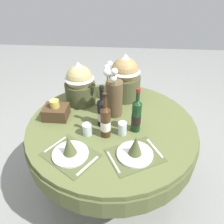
% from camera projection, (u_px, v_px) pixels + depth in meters
% --- Properties ---
extents(ground, '(8.00, 8.00, 0.00)m').
position_uv_depth(ground, '(112.00, 180.00, 2.12)').
color(ground, gray).
extents(dining_table, '(1.36, 1.36, 0.72)m').
position_uv_depth(dining_table, '(112.00, 135.00, 1.78)').
color(dining_table, '#5B6638').
rests_on(dining_table, ground).
extents(place_setting_left, '(0.43, 0.40, 0.16)m').
position_uv_depth(place_setting_left, '(70.00, 150.00, 1.39)').
color(place_setting_left, '#4E562F').
rests_on(place_setting_left, dining_table).
extents(place_setting_right, '(0.42, 0.39, 0.16)m').
position_uv_depth(place_setting_right, '(135.00, 150.00, 1.39)').
color(place_setting_right, '#4E562F').
rests_on(place_setting_right, dining_table).
extents(flower_vase, '(0.15, 0.21, 0.44)m').
position_uv_depth(flower_vase, '(114.00, 95.00, 1.70)').
color(flower_vase, brown).
rests_on(flower_vase, dining_table).
extents(wine_bottle_left, '(0.07, 0.07, 0.36)m').
position_uv_depth(wine_bottle_left, '(136.00, 116.00, 1.55)').
color(wine_bottle_left, '#143819').
rests_on(wine_bottle_left, dining_table).
extents(wine_bottle_centre, '(0.07, 0.07, 0.36)m').
position_uv_depth(wine_bottle_centre, '(105.00, 121.00, 1.50)').
color(wine_bottle_centre, '#422814').
rests_on(wine_bottle_centre, dining_table).
extents(wine_bottle_right, '(0.08, 0.08, 0.34)m').
position_uv_depth(wine_bottle_right, '(102.00, 112.00, 1.61)').
color(wine_bottle_right, black).
rests_on(wine_bottle_right, dining_table).
extents(tumbler_near_right, '(0.07, 0.07, 0.10)m').
position_uv_depth(tumbler_near_right, '(122.00, 128.00, 1.56)').
color(tumbler_near_right, silver).
rests_on(tumbler_near_right, dining_table).
extents(tumbler_mid, '(0.07, 0.07, 0.09)m').
position_uv_depth(tumbler_mid, '(87.00, 129.00, 1.56)').
color(tumbler_mid, silver).
rests_on(tumbler_mid, dining_table).
extents(gift_tub_back_left, '(0.27, 0.27, 0.38)m').
position_uv_depth(gift_tub_back_left, '(80.00, 82.00, 1.85)').
color(gift_tub_back_left, '#474C2D').
rests_on(gift_tub_back_left, dining_table).
extents(gift_tub_back_centre, '(0.29, 0.29, 0.42)m').
position_uv_depth(gift_tub_back_centre, '(125.00, 75.00, 1.90)').
color(gift_tub_back_centre, '#474C2D').
rests_on(gift_tub_back_centre, dining_table).
extents(woven_basket_side_left, '(0.19, 0.16, 0.16)m').
position_uv_depth(woven_basket_side_left, '(56.00, 111.00, 1.73)').
color(woven_basket_side_left, '#47331E').
rests_on(woven_basket_side_left, dining_table).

